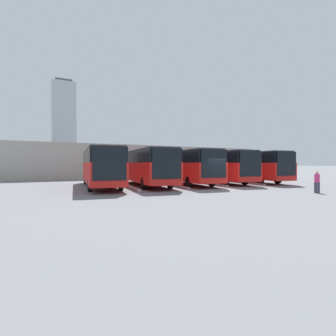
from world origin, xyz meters
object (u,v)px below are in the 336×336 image
bus_2 (183,166)px  pedestrian (317,181)px  bus_1 (215,166)px  bus_3 (145,166)px  bus_0 (246,166)px  bus_4 (101,166)px

bus_2 → pedestrian: bus_2 is taller
bus_1 → pedestrian: (0.01, 11.84, -1.04)m
bus_2 → bus_3: same height
bus_0 → pedestrian: size_ratio=8.15×
bus_2 → bus_4: same height
bus_0 → bus_4: same height
bus_3 → pedestrian: 14.43m
bus_2 → pedestrian: bearing=117.1°
pedestrian → bus_1: bearing=155.1°
bus_3 → pedestrian: size_ratio=8.15×
bus_1 → bus_2: 4.22m
bus_0 → bus_3: (12.65, -0.20, 0.00)m
bus_1 → bus_3: 8.43m
pedestrian → bus_3: bearing=-169.0°
bus_0 → bus_3: bearing=6.2°
bus_2 → bus_4: 8.44m
bus_0 → bus_4: bearing=5.8°
bus_3 → bus_4: size_ratio=1.00×
bus_0 → bus_4: 16.87m
pedestrian → bus_2: bearing=175.1°
pedestrian → bus_0: bearing=134.9°
bus_1 → pedestrian: bearing=97.1°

